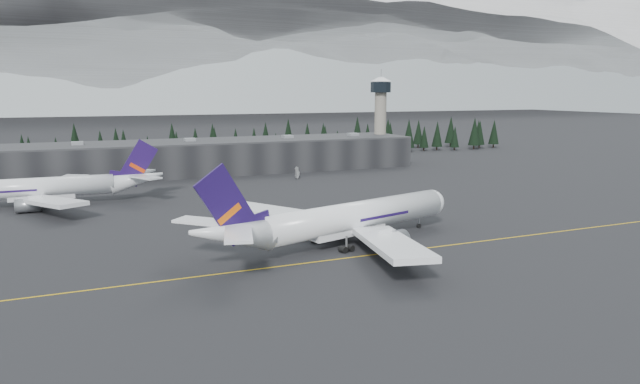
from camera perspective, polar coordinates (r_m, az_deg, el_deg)
name	(u,v)px	position (r m, az deg, el deg)	size (l,w,h in m)	color
ground	(360,253)	(113.00, 3.98, -6.13)	(1400.00, 1400.00, 0.00)	black
taxiline	(364,256)	(111.30, 4.45, -6.38)	(400.00, 0.40, 0.02)	gold
terminal	(216,156)	(228.48, -10.35, 3.55)	(160.00, 30.00, 12.60)	black
control_tower	(380,110)	(256.94, 6.07, 8.18)	(10.00, 10.00, 37.70)	gray
treeline	(198,145)	(264.41, -12.14, 4.61)	(360.00, 20.00, 15.00)	black
mountain_ridge	(106,109)	(1098.21, -20.58, 7.74)	(4400.00, 900.00, 420.00)	white
jet_main	(337,220)	(116.63, 1.71, -2.85)	(63.96, 58.10, 19.21)	white
jet_parked	(52,187)	(175.52, -25.26, 0.41)	(60.51, 55.86, 17.79)	silver
gse_vehicle_a	(101,188)	(196.23, -21.09, 0.34)	(2.25, 4.88, 1.36)	silver
gse_vehicle_b	(298,177)	(208.40, -2.26, 1.55)	(1.77, 4.41, 1.50)	silver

